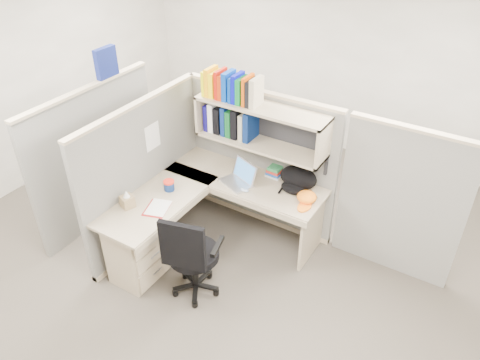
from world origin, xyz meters
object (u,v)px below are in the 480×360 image
Objects in this scene: laptop at (236,174)px; snack_canister at (169,185)px; desk at (167,232)px; task_chair at (193,267)px; backpack at (296,180)px.

snack_canister is at bearing -118.23° from laptop.
laptop reaches higher than snack_canister.
snack_canister is at bearing 120.17° from desk.
snack_canister is at bearing 142.29° from task_chair.
laptop is at bearing 96.30° from task_chair.
laptop is 2.97× the size of snack_canister.
laptop is 0.33× the size of task_chair.
desk is 0.48m from snack_canister.
laptop is 1.07m from task_chair.
laptop is 0.62m from backpack.
task_chair reaches higher than laptop.
task_chair is (-0.47, -1.19, -0.49)m from backpack.
snack_canister is (-0.53, -0.46, -0.06)m from laptop.
backpack is at bearing 32.05° from snack_canister.
desk is at bearing 156.01° from task_chair.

